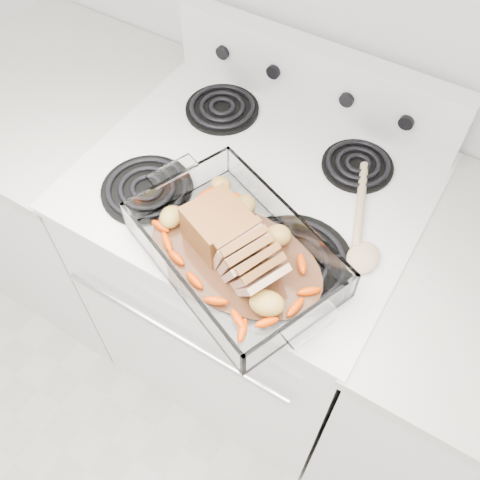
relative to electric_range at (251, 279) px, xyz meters
The scene contains 7 objects.
electric_range is the anchor object (origin of this frame).
counter_left 0.67m from the electric_range, behind, with size 0.58×0.68×0.93m.
counter_right 0.67m from the electric_range, ahead, with size 0.58×0.68×0.93m.
baking_dish 0.54m from the electric_range, 69.15° to the right, with size 0.42×0.28×0.08m.
pork_roast 0.56m from the electric_range, 74.45° to the right, with size 0.23×0.11×0.09m.
roast_vegetables 0.53m from the electric_range, 66.69° to the right, with size 0.34×0.18×0.04m.
wooden_spoon 0.54m from the electric_range, ahead, with size 0.15×0.29×0.02m.
Camera 1 is at (0.41, 0.93, 1.87)m, focal length 40.00 mm.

